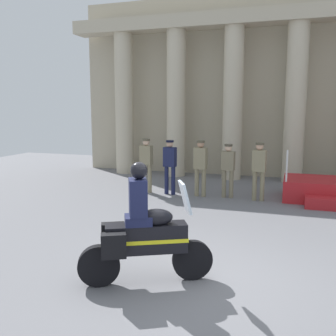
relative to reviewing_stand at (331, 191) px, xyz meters
The scene contains 9 objects.
ground_plane 6.88m from the reviewing_stand, 110.81° to the right, with size 28.00×28.00×0.00m, color slate.
colonnade_backdrop 5.12m from the reviewing_stand, 124.55° to the left, with size 15.08×1.58×7.02m.
reviewing_stand is the anchor object (origin of this frame).
officer_in_row_0 5.60m from the reviewing_stand, behind, with size 0.40×0.26×1.72m.
officer_in_row_1 4.82m from the reviewing_stand, behind, with size 0.40×0.26×1.70m.
officer_in_row_2 3.87m from the reviewing_stand, behind, with size 0.40×0.26×1.72m.
officer_in_row_3 3.04m from the reviewing_stand, behind, with size 0.40×0.26×1.62m.
officer_in_row_4 2.22m from the reviewing_stand, 162.83° to the right, with size 0.40×0.26×1.70m.
motorcycle_with_rider 7.43m from the reviewing_stand, 115.58° to the right, with size 1.91×1.14×1.90m.
Camera 1 is at (1.41, -5.51, 2.69)m, focal length 41.42 mm.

